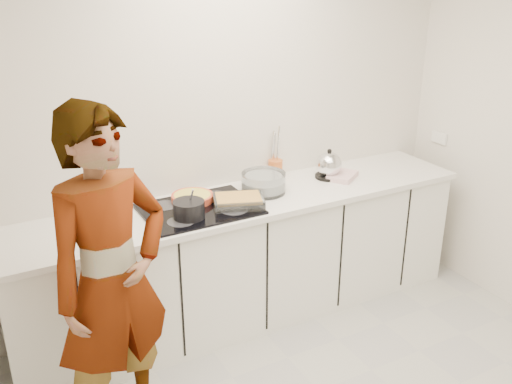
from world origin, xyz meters
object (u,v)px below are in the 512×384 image
hob (199,209)px  utensil_crock (275,169)px  mixing_bowl (264,183)px  kettle (329,166)px  saucepan (189,209)px  baking_dish (238,201)px  tart_dish (192,197)px  cook (112,282)px

hob → utensil_crock: (0.73, 0.29, 0.06)m
mixing_bowl → kettle: kettle is taller
saucepan → baking_dish: saucepan is taller
baking_dish → utensil_crock: (0.49, 0.37, 0.02)m
tart_dish → utensil_crock: (0.72, 0.16, 0.03)m
hob → tart_dish: size_ratio=2.10×
hob → mixing_bowl: 0.52m
hob → baking_dish: bearing=-19.6°
hob → tart_dish: (0.01, 0.13, 0.03)m
kettle → cook: size_ratio=0.14×
tart_dish → utensil_crock: utensil_crock is taller
cook → hob: bearing=21.2°
baking_dish → cook: bearing=-151.5°
mixing_bowl → cook: 1.42m
saucepan → mixing_bowl: (0.62, 0.17, -0.00)m
tart_dish → baking_dish: size_ratio=0.91×
mixing_bowl → utensil_crock: 0.31m
mixing_bowl → utensil_crock: size_ratio=2.50×
hob → saucepan: saucepan is taller
hob → saucepan: (-0.11, -0.11, 0.06)m
tart_dish → baking_dish: baking_dish is taller
tart_dish → mixing_bowl: 0.51m
tart_dish → saucepan: (-0.12, -0.24, 0.03)m
hob → baking_dish: baking_dish is taller
tart_dish → saucepan: size_ratio=1.76×
kettle → mixing_bowl: bearing=-177.7°
saucepan → cook: size_ratio=0.11×
tart_dish → kettle: size_ratio=1.34×
tart_dish → cook: cook is taller
kettle → cook: (-1.80, -0.70, -0.09)m
mixing_bowl → tart_dish: bearing=173.0°
saucepan → utensil_crock: size_ratio=1.49×
kettle → utensil_crock: size_ratio=1.95×
saucepan → cook: 0.80m
mixing_bowl → utensil_crock: bearing=44.6°
tart_dish → cook: 1.05m
tart_dish → baking_dish: (0.23, -0.21, 0.01)m
tart_dish → mixing_bowl: (0.50, -0.06, 0.03)m
saucepan → kettle: (1.18, 0.20, 0.03)m
hob → baking_dish: (0.24, -0.09, 0.04)m
cook → saucepan: bearing=20.4°
tart_dish → baking_dish: bearing=-42.8°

